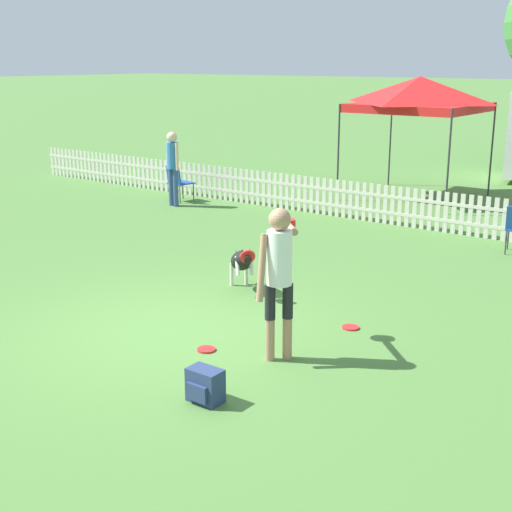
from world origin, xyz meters
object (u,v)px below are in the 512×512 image
at_px(frisbee_near_handler, 351,327).
at_px(folding_chair_blue_left, 178,180).
at_px(backpack_on_grass, 205,386).
at_px(handler_person, 279,264).
at_px(leaping_dog, 242,261).
at_px(frisbee_near_dog, 206,349).
at_px(canopy_tent_main, 420,94).
at_px(spectator_standing, 173,161).

bearing_deg(frisbee_near_handler, folding_chair_blue_left, 146.85).
bearing_deg(backpack_on_grass, handler_person, 91.63).
height_order(handler_person, backpack_on_grass, handler_person).
bearing_deg(folding_chair_blue_left, leaping_dog, 149.70).
xyz_separation_m(backpack_on_grass, folding_chair_blue_left, (-7.28, 7.50, 0.34)).
bearing_deg(backpack_on_grass, frisbee_near_dog, 130.03).
bearing_deg(frisbee_near_dog, folding_chair_blue_left, 134.72).
height_order(leaping_dog, frisbee_near_handler, leaping_dog).
height_order(frisbee_near_handler, canopy_tent_main, canopy_tent_main).
bearing_deg(frisbee_near_handler, backpack_on_grass, -93.77).
height_order(folding_chair_blue_left, spectator_standing, spectator_standing).
height_order(handler_person, frisbee_near_dog, handler_person).
xyz_separation_m(frisbee_near_dog, folding_chair_blue_left, (-6.44, 6.51, 0.50)).
distance_m(frisbee_near_handler, spectator_standing, 8.49).
relative_size(leaping_dog, canopy_tent_main, 0.32).
height_order(leaping_dog, folding_chair_blue_left, folding_chair_blue_left).
xyz_separation_m(handler_person, canopy_tent_main, (-2.90, 9.95, 1.39)).
relative_size(leaping_dog, spectator_standing, 0.55).
relative_size(handler_person, frisbee_near_handler, 8.12).
height_order(frisbee_near_dog, folding_chair_blue_left, folding_chair_blue_left).
xyz_separation_m(leaping_dog, spectator_standing, (-5.17, 4.06, 0.57)).
xyz_separation_m(leaping_dog, frisbee_near_dog, (1.00, -1.99, -0.46)).
relative_size(backpack_on_grass, folding_chair_blue_left, 0.41).
distance_m(folding_chair_blue_left, spectator_standing, 0.75).
xyz_separation_m(frisbee_near_handler, frisbee_near_dog, (-1.01, -1.64, 0.00)).
distance_m(handler_person, frisbee_near_handler, 1.71).
height_order(canopy_tent_main, spectator_standing, canopy_tent_main).
bearing_deg(frisbee_near_dog, frisbee_near_handler, 58.44).
bearing_deg(frisbee_near_dog, backpack_on_grass, -49.97).
relative_size(leaping_dog, backpack_on_grass, 2.67).
bearing_deg(leaping_dog, backpack_on_grass, 74.35).
height_order(frisbee_near_handler, backpack_on_grass, backpack_on_grass).
bearing_deg(backpack_on_grass, leaping_dog, 121.61).
relative_size(frisbee_near_dog, folding_chair_blue_left, 0.25).
distance_m(handler_person, spectator_standing, 9.01).
relative_size(handler_person, frisbee_near_dog, 8.12).
relative_size(frisbee_near_dog, backpack_on_grass, 0.62).
xyz_separation_m(leaping_dog, folding_chair_blue_left, (-5.44, 4.51, 0.04)).
relative_size(frisbee_near_handler, spectator_standing, 0.13).
bearing_deg(backpack_on_grass, folding_chair_blue_left, 134.14).
bearing_deg(leaping_dog, canopy_tent_main, -129.68).
height_order(folding_chair_blue_left, canopy_tent_main, canopy_tent_main).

